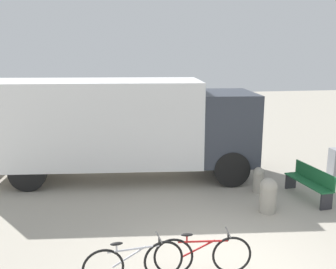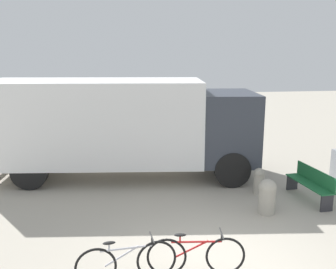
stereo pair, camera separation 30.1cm
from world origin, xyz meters
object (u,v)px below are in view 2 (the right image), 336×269
Objects in this scene: bicycle_near at (126,262)px; bollard_near_bench at (267,195)px; bollard_far_bench at (259,180)px; park_bench at (311,183)px; delivery_truck at (119,123)px; bicycle_middle at (196,255)px.

bicycle_near is 1.98× the size of bollard_near_bench.
park_bench is at bearing -28.75° from bollard_far_bench.
delivery_truck is 11.67× the size of bollard_far_bench.
bollard_far_bench is at bearing 38.48° from bicycle_near.
park_bench is (5.11, -2.76, -1.28)m from delivery_truck.
bollard_far_bench is (2.65, 3.71, 0.02)m from bicycle_middle.
park_bench is at bearing -21.99° from delivery_truck.
park_bench is 4.92m from bicycle_middle.
bicycle_near reaches higher than bollard_far_bench.
delivery_truck is 9.60× the size of bollard_near_bench.
bicycle_near is (-5.12, -3.09, -0.10)m from park_bench.
bicycle_middle is (1.25, 0.05, 0.00)m from bicycle_near.
delivery_truck reaches higher than bicycle_middle.
bollard_near_bench is at bearing -37.56° from delivery_truck.
bicycle_near is 2.40× the size of bollard_far_bench.
delivery_truck is at bearing 151.81° from bollard_far_bench.
bollard_far_bench is at bearing -21.86° from delivery_truck.
bicycle_middle reaches higher than bollard_far_bench.
delivery_truck is 6.00m from bicycle_near.
bicycle_near and bicycle_middle have the same top height.
bollard_near_bench is (-1.54, -0.68, 0.00)m from park_bench.
park_bench is 0.98× the size of bicycle_middle.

